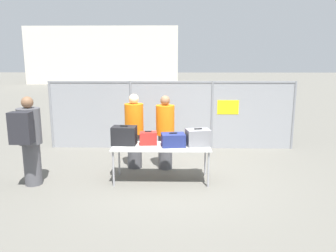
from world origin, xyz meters
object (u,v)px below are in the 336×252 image
object	(u,v)px
inspection_table	(161,148)
suitcase_red	(148,138)
suitcase_grey	(198,137)
utility_trailer	(203,119)
security_worker_near	(165,131)
security_worker_far	(134,130)
suitcase_black	(124,135)
traveler_hooded	(29,138)
suitcase_navy	(173,140)

from	to	relation	value
inspection_table	suitcase_red	world-z (taller)	suitcase_red
suitcase_grey	utility_trailer	xyz separation A→B (m)	(0.52, 5.03, -0.52)
suitcase_grey	security_worker_near	bearing A→B (deg)	134.34
security_worker_near	utility_trailer	world-z (taller)	security_worker_near
inspection_table	suitcase_red	xyz separation A→B (m)	(-0.28, 0.12, 0.18)
suitcase_grey	security_worker_near	distance (m)	1.00
suitcase_red	security_worker_far	size ratio (longest dim) A/B	0.22
suitcase_black	security_worker_near	bearing A→B (deg)	39.01
suitcase_grey	traveler_hooded	bearing A→B (deg)	-173.05
suitcase_navy	suitcase_grey	distance (m)	0.52
suitcase_navy	suitcase_grey	size ratio (longest dim) A/B	0.96
suitcase_grey	security_worker_near	world-z (taller)	security_worker_near
inspection_table	suitcase_grey	world-z (taller)	suitcase_grey
suitcase_navy	utility_trailer	distance (m)	5.24
suitcase_navy	utility_trailer	world-z (taller)	suitcase_navy
utility_trailer	security_worker_far	bearing A→B (deg)	-114.50
suitcase_red	utility_trailer	world-z (taller)	suitcase_red
inspection_table	suitcase_grey	xyz separation A→B (m)	(0.76, 0.08, 0.22)
security_worker_far	utility_trailer	distance (m)	4.71
inspection_table	utility_trailer	xyz separation A→B (m)	(1.28, 5.11, -0.30)
suitcase_red	security_worker_near	distance (m)	0.75
traveler_hooded	security_worker_near	world-z (taller)	traveler_hooded
suitcase_grey	utility_trailer	bearing A→B (deg)	84.05
inspection_table	suitcase_grey	distance (m)	0.79
suitcase_grey	suitcase_red	bearing A→B (deg)	177.70
suitcase_navy	traveler_hooded	bearing A→B (deg)	-173.43
traveler_hooded	suitcase_black	bearing A→B (deg)	25.07
suitcase_black	utility_trailer	xyz separation A→B (m)	(2.06, 4.99, -0.55)
inspection_table	suitcase_navy	bearing A→B (deg)	-0.67
suitcase_navy	suitcase_grey	xyz separation A→B (m)	(0.51, 0.08, 0.04)
suitcase_navy	suitcase_black	bearing A→B (deg)	173.33
traveler_hooded	utility_trailer	distance (m)	6.71
traveler_hooded	security_worker_far	bearing A→B (deg)	42.53
suitcase_grey	security_worker_near	size ratio (longest dim) A/B	0.32
suitcase_black	suitcase_red	xyz separation A→B (m)	(0.50, 0.00, -0.06)
suitcase_red	traveler_hooded	bearing A→B (deg)	-169.00
suitcase_grey	security_worker_far	xyz separation A→B (m)	(-1.42, 0.77, -0.02)
inspection_table	security_worker_far	distance (m)	1.09
utility_trailer	traveler_hooded	bearing A→B (deg)	-125.50
suitcase_black	suitcase_grey	distance (m)	1.54
inspection_table	traveler_hooded	size ratio (longest dim) A/B	1.12
utility_trailer	suitcase_navy	bearing A→B (deg)	-101.47
security_worker_far	suitcase_navy	bearing A→B (deg)	114.60
suitcase_red	security_worker_far	world-z (taller)	security_worker_far
suitcase_grey	security_worker_far	world-z (taller)	security_worker_far
suitcase_red	security_worker_near	bearing A→B (deg)	63.66
suitcase_grey	security_worker_far	bearing A→B (deg)	151.52
suitcase_black	suitcase_navy	size ratio (longest dim) A/B	1.00
suitcase_black	suitcase_grey	size ratio (longest dim) A/B	0.96
suitcase_navy	suitcase_grey	bearing A→B (deg)	9.04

